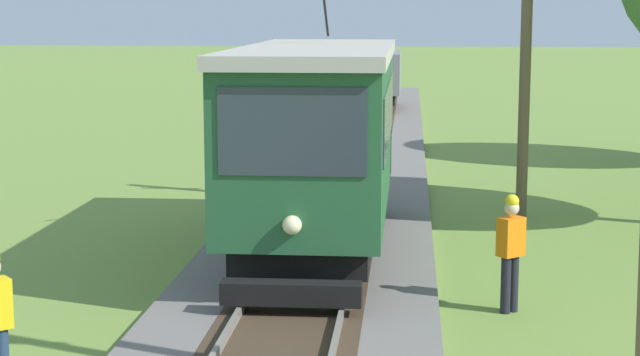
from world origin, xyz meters
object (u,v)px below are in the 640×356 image
object	(u,v)px
freight_car	(373,77)
second_worker	(511,248)
red_tram	(317,138)
utility_pole_mid	(526,27)

from	to	relation	value
freight_car	second_worker	distance (m)	30.66
second_worker	freight_car	bearing A→B (deg)	-34.16
red_tram	second_worker	size ratio (longest dim) A/B	4.79
utility_pole_mid	red_tram	bearing A→B (deg)	-133.46
red_tram	freight_car	world-z (taller)	red_tram
freight_car	utility_pole_mid	bearing A→B (deg)	-79.97
red_tram	second_worker	xyz separation A→B (m)	(3.14, -3.16, -1.21)
red_tram	second_worker	distance (m)	4.62
red_tram	freight_car	bearing A→B (deg)	90.01
red_tram	utility_pole_mid	xyz separation A→B (m)	(4.07, 4.30, 1.90)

